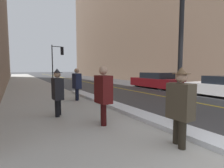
% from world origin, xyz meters
% --- Properties ---
extents(sidewalk_slab, '(4.00, 80.00, 0.01)m').
position_xyz_m(sidewalk_slab, '(-2.00, 15.00, 0.01)').
color(sidewalk_slab, '#B2AFA8').
rests_on(sidewalk_slab, ground).
extents(road_centre_stripe, '(0.16, 80.00, 0.00)m').
position_xyz_m(road_centre_stripe, '(4.00, 15.00, 0.00)').
color(road_centre_stripe, gold).
rests_on(road_centre_stripe, ground).
extents(snow_bank_curb, '(0.66, 10.54, 0.13)m').
position_xyz_m(snow_bank_curb, '(0.20, 4.69, 0.07)').
color(snow_bank_curb, white).
rests_on(snow_bank_curb, ground).
extents(building_facade_right, '(6.00, 36.00, 20.78)m').
position_xyz_m(building_facade_right, '(13.00, 22.00, 10.39)').
color(building_facade_right, '#846B56').
rests_on(building_facade_right, ground).
extents(lamp_post, '(0.28, 0.28, 4.62)m').
position_xyz_m(lamp_post, '(0.39, 1.78, 2.79)').
color(lamp_post, black).
rests_on(lamp_post, ground).
extents(traffic_light_near, '(1.31, 0.32, 4.17)m').
position_xyz_m(traffic_light_near, '(0.99, 18.77, 3.01)').
color(traffic_light_near, black).
rests_on(traffic_light_near, ground).
extents(pedestrian_in_glasses, '(0.35, 0.51, 1.63)m').
position_xyz_m(pedestrian_in_glasses, '(-0.51, 1.00, 0.89)').
color(pedestrian_in_glasses, '#2A241B').
rests_on(pedestrian_in_glasses, ground).
extents(pedestrian_with_shoulder_bag, '(0.34, 0.76, 1.66)m').
position_xyz_m(pedestrian_with_shoulder_bag, '(-1.23, 3.04, 0.92)').
color(pedestrian_with_shoulder_bag, '#340C0C').
rests_on(pedestrian_with_shoulder_bag, ground).
extents(pedestrian_in_fedora, '(0.34, 0.50, 1.60)m').
position_xyz_m(pedestrian_in_fedora, '(-2.16, 4.54, 0.87)').
color(pedestrian_in_fedora, black).
rests_on(pedestrian_in_fedora, ground).
extents(pedestrian_trailing, '(0.33, 0.53, 1.60)m').
position_xyz_m(pedestrian_trailing, '(-0.69, 7.06, 0.89)').
color(pedestrian_trailing, black).
rests_on(pedestrian_trailing, ground).
extents(parked_car_maroon, '(1.98, 4.39, 1.27)m').
position_xyz_m(parked_car_maroon, '(6.68, 9.29, 0.60)').
color(parked_car_maroon, '#600F14').
rests_on(parked_car_maroon, ground).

